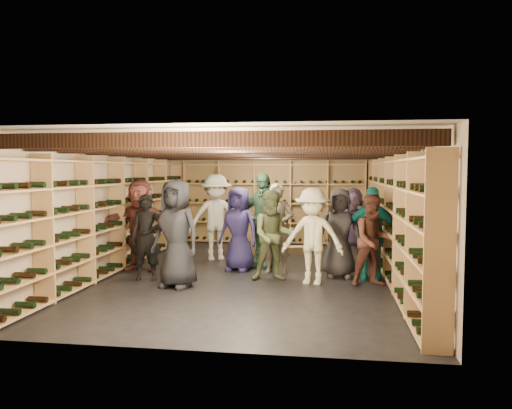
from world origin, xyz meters
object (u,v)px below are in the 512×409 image
Objects in this scene: crate_loose at (297,250)px; person_6 at (239,229)px; crate_stack_left at (245,236)px; person_1 at (146,237)px; crate_stack_right at (251,240)px; person_12 at (339,233)px; person_9 at (216,217)px; person_7 at (277,228)px; person_5 at (140,225)px; person_0 at (176,234)px; person_11 at (352,225)px; person_2 at (273,236)px; person_4 at (371,233)px; person_10 at (262,220)px; person_3 at (313,236)px; person_8 at (374,240)px.

crate_loose is 0.31× the size of person_6.
crate_stack_left is 3.06m from person_1.
person_12 is (1.94, -2.11, 0.46)m from crate_stack_right.
person_9 reaches higher than person_6.
person_7 is (0.79, -1.86, 0.50)m from crate_stack_right.
person_9 is (1.18, 1.29, 0.04)m from person_5.
person_5 is at bearing 149.61° from person_0.
crate_stack_right is at bearing 95.96° from person_0.
person_12 is (1.14, -0.24, -0.04)m from person_7.
person_2 is at bearing -104.18° from person_11.
person_4 reaches higher than crate_loose.
person_5 is 1.88m from person_6.
crate_loose is 0.33× the size of person_1.
person_0 is 0.84m from person_1.
person_0 is 1.10× the size of person_6.
person_10 reaches higher than person_12.
person_4 is 1.02× the size of person_6.
crate_stack_right is 0.43× the size of person_6.
person_0 is 3.38m from person_4.
person_6 is at bearing 177.67° from person_7.
person_0 is 1.13× the size of person_11.
person_2 reaches higher than person_11.
person_3 is at bearing -47.99° from person_7.
person_0 is 1.67m from person_5.
person_0 is at bearing -99.63° from person_6.
person_0 reaches higher than person_4.
person_10 is (2.28, 0.59, 0.06)m from person_5.
person_0 reaches higher than crate_loose.
crate_stack_left is at bearing -165.38° from crate_loose.
person_0 is at bearing -45.69° from person_5.
crate_stack_left is 0.48× the size of person_0.
person_6 is 0.88× the size of person_9.
person_9 reaches higher than person_3.
person_1 is 0.90× the size of person_7.
person_9 reaches higher than person_8.
person_8 is at bearing -58.34° from person_11.
person_5 is (-2.84, -2.27, 0.79)m from crate_loose.
person_7 is (2.61, 0.15, -0.04)m from person_5.
crate_stack_left is 0.53× the size of person_3.
person_3 is 1.65m from person_10.
person_2 is 1.16m from person_10.
person_4 is 0.55m from person_12.
person_3 is 1.07× the size of person_8.
crate_stack_right is at bearing 96.44° from person_2.
person_10 is at bearing 95.92° from person_2.
person_9 is at bearing 148.13° from person_12.
person_10 is at bearing 130.17° from person_7.
person_1 is 0.94× the size of person_12.
crate_stack_right is 2.90m from person_12.
person_10 is (-0.34, 1.10, 0.15)m from person_2.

